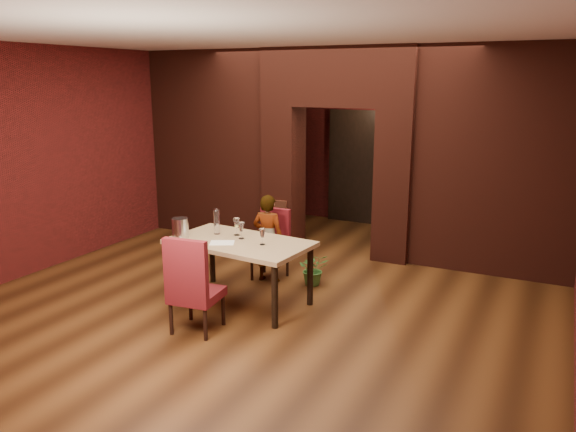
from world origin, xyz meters
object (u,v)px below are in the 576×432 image
wine_bucket (180,228)px  water_bottle (217,221)px  wine_glass_a (237,227)px  potted_plant (314,269)px  wine_glass_b (241,231)px  chair_near (196,283)px  dining_table (240,272)px  wine_glass_c (262,237)px  person_seated (268,238)px  chair_far (270,245)px

wine_bucket → water_bottle: bearing=49.1°
wine_glass_a → wine_bucket: bearing=-144.0°
potted_plant → wine_glass_b: bearing=-123.5°
chair_near → wine_bucket: 1.04m
dining_table → water_bottle: size_ratio=5.18×
wine_glass_c → wine_bucket: bearing=-169.8°
wine_bucket → water_bottle: size_ratio=0.75×
dining_table → person_seated: 0.87m
water_bottle → wine_bucket: bearing=-130.9°
wine_glass_c → water_bottle: water_bottle is taller
chair_far → wine_glass_b: size_ratio=4.67×
chair_far → wine_glass_a: 0.86m
person_seated → wine_glass_c: (0.39, -0.87, 0.29)m
chair_near → wine_glass_c: size_ratio=5.63×
chair_near → wine_glass_a: bearing=-89.0°
chair_far → wine_glass_c: 1.13m
chair_near → dining_table: bearing=-97.6°
chair_near → person_seated: size_ratio=0.91×
dining_table → wine_glass_b: 0.51m
wine_glass_a → wine_glass_c: 0.54m
person_seated → wine_glass_a: (-0.10, -0.65, 0.31)m
wine_glass_b → wine_bucket: (-0.70, -0.30, 0.02)m
dining_table → wine_glass_a: size_ratio=7.74×
person_seated → water_bottle: 0.87m
chair_far → chair_near: size_ratio=0.88×
chair_near → water_bottle: 1.18m
person_seated → wine_glass_b: person_seated is taller
chair_far → wine_glass_a: (-0.07, -0.74, 0.43)m
wine_glass_a → wine_bucket: wine_bucket is taller
wine_glass_a → dining_table: bearing=-51.1°
wine_bucket → water_bottle: water_bottle is taller
chair_far → water_bottle: bearing=-113.1°
dining_table → chair_far: size_ratio=1.77×
chair_far → wine_glass_a: wine_glass_a is taller
chair_near → wine_glass_a: (-0.14, 1.08, 0.36)m
chair_near → wine_glass_c: 1.00m
chair_near → chair_far: bearing=-94.1°
wine_glass_b → chair_near: bearing=-89.8°
wine_glass_c → chair_near: bearing=-112.2°
chair_far → wine_glass_c: wine_glass_c is taller
dining_table → chair_near: (-0.02, -0.89, 0.15)m
wine_glass_a → potted_plant: wine_glass_a is taller
chair_far → wine_bucket: bearing=-119.6°
water_bottle → potted_plant: water_bottle is taller
dining_table → chair_near: 0.90m
wine_glass_a → water_bottle: water_bottle is taller
person_seated → water_bottle: size_ratio=3.67×
wine_glass_c → wine_bucket: 1.07m
person_seated → wine_glass_c: bearing=111.0°
dining_table → wine_glass_c: 0.60m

